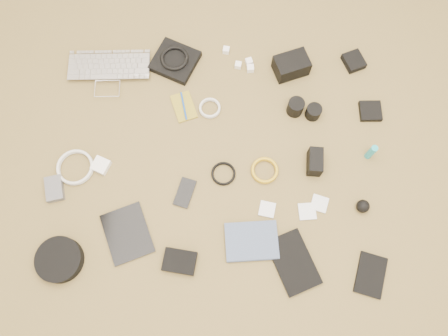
{
  "coord_description": "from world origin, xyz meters",
  "views": [
    {
      "loc": [
        0.04,
        -0.57,
        1.72
      ],
      "look_at": [
        0.03,
        -0.03,
        0.02
      ],
      "focal_mm": 35.0,
      "sensor_mm": 36.0,
      "label": 1
    }
  ],
  "objects_px": {
    "paperback": "(253,261)",
    "phone": "(185,193)",
    "tablet": "(127,233)",
    "headphone_case": "(60,260)",
    "laptop": "(109,77)",
    "dslr_camera": "(291,66)"
  },
  "relations": [
    {
      "from": "dslr_camera",
      "to": "phone",
      "type": "xyz_separation_m",
      "value": [
        -0.45,
        -0.57,
        -0.04
      ]
    },
    {
      "from": "tablet",
      "to": "phone",
      "type": "height_order",
      "value": "same"
    },
    {
      "from": "dslr_camera",
      "to": "phone",
      "type": "distance_m",
      "value": 0.73
    },
    {
      "from": "tablet",
      "to": "paperback",
      "type": "distance_m",
      "value": 0.51
    },
    {
      "from": "paperback",
      "to": "laptop",
      "type": "bearing_deg",
      "value": 34.36
    },
    {
      "from": "phone",
      "to": "laptop",
      "type": "bearing_deg",
      "value": 141.0
    },
    {
      "from": "tablet",
      "to": "paperback",
      "type": "height_order",
      "value": "paperback"
    },
    {
      "from": "tablet",
      "to": "paperback",
      "type": "bearing_deg",
      "value": -33.35
    },
    {
      "from": "paperback",
      "to": "phone",
      "type": "bearing_deg",
      "value": 41.35
    },
    {
      "from": "phone",
      "to": "headphone_case",
      "type": "xyz_separation_m",
      "value": [
        -0.47,
        -0.27,
        0.02
      ]
    },
    {
      "from": "tablet",
      "to": "paperback",
      "type": "xyz_separation_m",
      "value": [
        0.5,
        -0.1,
        0.01
      ]
    },
    {
      "from": "dslr_camera",
      "to": "laptop",
      "type": "bearing_deg",
      "value": 163.51
    },
    {
      "from": "laptop",
      "to": "paperback",
      "type": "distance_m",
      "value": 1.01
    },
    {
      "from": "headphone_case",
      "to": "laptop",
      "type": "bearing_deg",
      "value": 81.86
    },
    {
      "from": "laptop",
      "to": "tablet",
      "type": "relative_size",
      "value": 1.69
    },
    {
      "from": "phone",
      "to": "paperback",
      "type": "xyz_separation_m",
      "value": [
        0.27,
        -0.27,
        0.01
      ]
    },
    {
      "from": "phone",
      "to": "paperback",
      "type": "distance_m",
      "value": 0.39
    },
    {
      "from": "headphone_case",
      "to": "phone",
      "type": "bearing_deg",
      "value": 30.33
    },
    {
      "from": "laptop",
      "to": "dslr_camera",
      "type": "relative_size",
      "value": 2.5
    },
    {
      "from": "tablet",
      "to": "dslr_camera",
      "type": "bearing_deg",
      "value": 26.16
    },
    {
      "from": "laptop",
      "to": "phone",
      "type": "height_order",
      "value": "laptop"
    },
    {
      "from": "tablet",
      "to": "laptop",
      "type": "bearing_deg",
      "value": 79.29
    }
  ]
}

